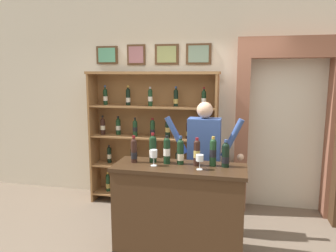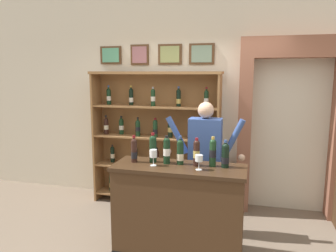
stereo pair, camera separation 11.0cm
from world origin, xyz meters
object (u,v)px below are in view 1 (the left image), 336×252
object	(u,v)px
shopkeeper	(204,154)
tasting_bottle_bianco	(180,152)
tasting_counter	(179,211)
wine_shelf	(153,135)
tasting_bottle_chianti	(134,150)
tasting_bottle_rosso	(153,149)
wine_glass_center	(154,155)
tasting_bottle_grappa	(213,151)
tasting_bottle_prosecco	(226,155)
tasting_bottle_brunello	(167,150)
tasting_bottle_super_tuscan	(197,152)
wine_glass_spare	(200,159)

from	to	relation	value
shopkeeper	tasting_bottle_bianco	bearing A→B (deg)	-113.34
tasting_counter	wine_shelf	bearing A→B (deg)	116.20
tasting_bottle_chianti	tasting_bottle_rosso	distance (m)	0.21
wine_shelf	wine_glass_center	world-z (taller)	wine_shelf
tasting_bottle_grappa	tasting_bottle_prosecco	xyz separation A→B (m)	(0.13, -0.01, -0.03)
shopkeeper	wine_glass_center	xyz separation A→B (m)	(-0.47, -0.60, 0.12)
tasting_bottle_prosecco	wine_glass_center	xyz separation A→B (m)	(-0.75, -0.13, -0.01)
tasting_bottle_chianti	tasting_bottle_prosecco	distance (m)	1.00
shopkeeper	tasting_bottle_brunello	xyz separation A→B (m)	(-0.35, -0.48, 0.15)
tasting_bottle_prosecco	tasting_bottle_bianco	bearing A→B (deg)	-179.90
tasting_bottle_bianco	tasting_bottle_super_tuscan	world-z (taller)	tasting_bottle_bianco
tasting_bottle_super_tuscan	wine_glass_spare	size ratio (longest dim) A/B	1.93
tasting_bottle_super_tuscan	wine_glass_spare	distance (m)	0.15
wine_glass_center	tasting_bottle_super_tuscan	bearing A→B (deg)	13.48
tasting_counter	tasting_bottle_chianti	xyz separation A→B (m)	(-0.52, 0.03, 0.64)
tasting_bottle_brunello	tasting_bottle_bianco	xyz separation A→B (m)	(0.15, 0.01, -0.02)
shopkeeper	tasting_bottle_prosecco	distance (m)	0.56
tasting_bottle_prosecco	wine_glass_spare	world-z (taller)	tasting_bottle_prosecco
tasting_bottle_chianti	shopkeeper	bearing A→B (deg)	35.81
tasting_bottle_chianti	wine_glass_center	distance (m)	0.26
tasting_bottle_rosso	tasting_bottle_bianco	distance (m)	0.31
tasting_bottle_rosso	tasting_bottle_super_tuscan	world-z (taller)	tasting_bottle_rosso
tasting_counter	tasting_bottle_brunello	world-z (taller)	tasting_bottle_brunello
tasting_bottle_super_tuscan	wine_glass_spare	world-z (taller)	tasting_bottle_super_tuscan
tasting_bottle_bianco	wine_glass_spare	size ratio (longest dim) A/B	1.98
wine_shelf	tasting_bottle_chianti	bearing A→B (deg)	-83.83
wine_shelf	tasting_bottle_prosecco	size ratio (longest dim) A/B	6.85
tasting_counter	wine_glass_spare	size ratio (longest dim) A/B	9.02
wine_shelf	tasting_bottle_prosecco	xyz separation A→B (m)	(1.14, -1.26, 0.08)
tasting_bottle_brunello	tasting_bottle_super_tuscan	world-z (taller)	tasting_bottle_brunello
tasting_counter	tasting_bottle_brunello	xyz separation A→B (m)	(-0.15, 0.06, 0.66)
shopkeeper	wine_glass_spare	size ratio (longest dim) A/B	10.52
tasting_bottle_super_tuscan	tasting_bottle_rosso	bearing A→B (deg)	176.30
shopkeeper	tasting_bottle_grappa	bearing A→B (deg)	-72.34
tasting_bottle_chianti	tasting_bottle_brunello	size ratio (longest dim) A/B	0.97
tasting_bottle_prosecco	tasting_bottle_chianti	bearing A→B (deg)	-177.30
tasting_bottle_chianti	wine_glass_center	xyz separation A→B (m)	(0.25, -0.08, -0.01)
tasting_bottle_chianti	wine_glass_spare	world-z (taller)	tasting_bottle_chianti
tasting_counter	shopkeeper	xyz separation A→B (m)	(0.20, 0.54, 0.51)
tasting_bottle_prosecco	wine_shelf	bearing A→B (deg)	132.05
tasting_bottle_bianco	wine_glass_spare	bearing A→B (deg)	-34.36
wine_shelf	tasting_bottle_grappa	size ratio (longest dim) A/B	6.30
shopkeeper	tasting_bottle_prosecco	xyz separation A→B (m)	(0.28, -0.47, 0.13)
tasting_bottle_brunello	tasting_bottle_prosecco	bearing A→B (deg)	1.34
wine_shelf	wine_glass_center	xyz separation A→B (m)	(0.39, -1.39, 0.07)
tasting_bottle_brunello	tasting_counter	bearing A→B (deg)	-21.49
wine_shelf	wine_glass_spare	distance (m)	1.67
tasting_bottle_chianti	tasting_bottle_rosso	xyz separation A→B (m)	(0.20, 0.06, 0.02)
tasting_bottle_chianti	tasting_bottle_brunello	world-z (taller)	tasting_bottle_brunello
wine_glass_center	tasting_counter	bearing A→B (deg)	11.61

